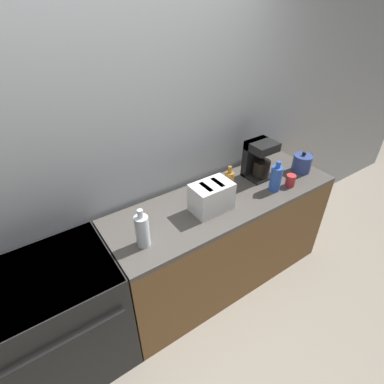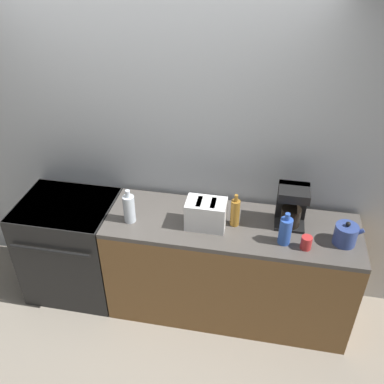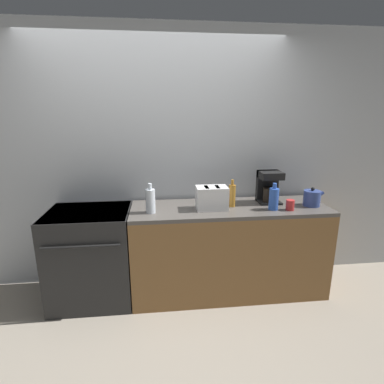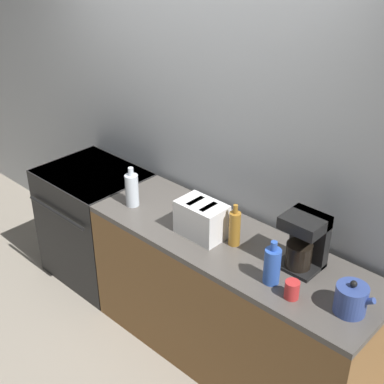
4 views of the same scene
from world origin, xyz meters
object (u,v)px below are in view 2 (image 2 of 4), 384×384
Objects in this scene: stove at (73,246)px; bottle_clear at (129,208)px; kettle at (346,234)px; bottle_blue at (285,231)px; bottle_amber at (235,212)px; toaster at (206,214)px; cup_red at (306,243)px; coffee_maker at (292,205)px.

stove is 0.81m from bottle_clear.
kettle is 0.42m from bottle_blue.
bottle_clear is at bearing -178.54° from kettle.
bottle_amber is at bearing 159.14° from bottle_blue.
toaster is at bearing 179.49° from kettle.
cup_red is at bearing -9.09° from toaster.
coffee_maker reaches higher than toaster.
toaster is 1.10× the size of bottle_amber.
coffee_maker is 0.25m from bottle_blue.
stove is 3.11× the size of toaster.
cup_red is (0.72, -0.11, -0.06)m from toaster.
toaster is 0.57m from bottle_clear.
bottle_blue is 0.96× the size of bottle_amber.
kettle reaches higher than cup_red.
stove is 3.56× the size of bottle_blue.
toaster is 0.73m from cup_red.
coffee_maker reaches higher than bottle_clear.
toaster is 0.21m from bottle_amber.
bottle_clear is at bearing -172.40° from bottle_amber.
bottle_clear is (-1.17, -0.20, -0.05)m from coffee_maker.
stove is 2.83× the size of coffee_maker.
kettle is 0.69× the size of toaster.
bottle_amber is (-0.36, 0.14, 0.00)m from bottle_blue.
kettle is 0.73× the size of bottle_clear.
coffee_maker is at bearing 14.05° from bottle_amber.
stove is 3.31× the size of bottle_clear.
bottle_clear is at bearing -175.14° from toaster.
coffee_maker is 1.17× the size of bottle_clear.
toaster is at bearing -165.10° from bottle_amber.
stove is 1.81m from bottle_blue.
bottle_clear reaches higher than toaster.
bottle_clear is (0.58, -0.10, 0.55)m from stove.
coffee_maker is 1.26× the size of bottle_blue.
cup_red is at bearing -2.97° from bottle_clear.
bottle_amber is at bearing -0.02° from stove.
coffee_maker reaches higher than bottle_blue.
bottle_blue is (0.57, -0.08, -0.00)m from toaster.
bottle_blue is at bearing -169.86° from kettle.
bottle_blue is (-0.04, -0.24, -0.06)m from coffee_maker.
coffee_maker is (-0.38, 0.16, 0.09)m from kettle.
coffee_maker is at bearing 112.43° from cup_red.
toaster is at bearing -2.77° from stove.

